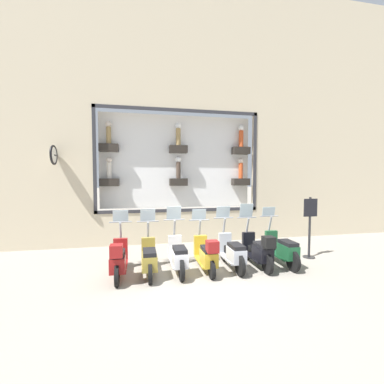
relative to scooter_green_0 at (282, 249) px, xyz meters
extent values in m
plane|color=gray|center=(-0.37, 2.47, -0.45)|extent=(120.00, 120.00, 0.00)
cube|color=beige|center=(3.23, 2.47, 0.15)|extent=(0.40, 6.16, 1.19)
cube|color=beige|center=(3.23, 2.47, 7.00)|extent=(0.40, 6.16, 4.81)
cube|color=#2D2D33|center=(3.02, 2.47, 4.53)|extent=(0.04, 6.16, 0.12)
cube|color=#2D2D33|center=(3.02, 2.47, 0.80)|extent=(0.04, 6.16, 0.12)
cube|color=#2D2D33|center=(3.02, -0.55, 2.67)|extent=(0.04, 0.12, 3.85)
cube|color=#2D2D33|center=(3.02, 5.49, 2.67)|extent=(0.04, 0.12, 3.85)
cube|color=white|center=(3.58, 2.47, 2.67)|extent=(0.04, 5.92, 3.61)
cube|color=#28231E|center=(3.36, -0.10, 3.13)|extent=(0.36, 0.68, 0.28)
cylinder|color=#CC4C23|center=(3.36, -0.10, 3.60)|extent=(0.18, 0.18, 0.66)
sphere|color=white|center=(3.36, -0.10, 4.05)|extent=(0.24, 0.24, 0.24)
cube|color=#28231E|center=(3.36, 2.47, 3.13)|extent=(0.36, 0.68, 0.28)
cylinder|color=#9E7F4C|center=(3.36, 2.47, 3.60)|extent=(0.18, 0.18, 0.65)
sphere|color=white|center=(3.36, 2.47, 4.04)|extent=(0.24, 0.24, 0.24)
cube|color=#28231E|center=(3.36, 5.04, 3.13)|extent=(0.36, 0.68, 0.28)
cylinder|color=#9E7F4C|center=(3.36, 5.04, 3.57)|extent=(0.17, 0.17, 0.61)
sphere|color=beige|center=(3.36, 5.04, 3.99)|extent=(0.22, 0.22, 0.22)
cube|color=#28231E|center=(3.36, -0.10, 1.86)|extent=(0.36, 0.68, 0.28)
cylinder|color=#CC4C23|center=(3.36, -0.10, 2.31)|extent=(0.17, 0.17, 0.62)
sphere|color=beige|center=(3.36, -0.10, 2.73)|extent=(0.22, 0.22, 0.22)
cube|color=#28231E|center=(3.36, 2.47, 1.86)|extent=(0.36, 0.68, 0.28)
cylinder|color=#47382D|center=(3.36, 2.47, 2.32)|extent=(0.17, 0.17, 0.63)
sphere|color=white|center=(3.36, 2.47, 2.74)|extent=(0.23, 0.23, 0.23)
cube|color=#28231E|center=(3.36, 5.04, 1.86)|extent=(0.36, 0.68, 0.28)
cylinder|color=silver|center=(3.36, 5.04, 2.30)|extent=(0.16, 0.16, 0.59)
sphere|color=beige|center=(3.36, 5.04, 2.70)|extent=(0.21, 0.21, 0.21)
cylinder|color=black|center=(2.86, 6.70, 2.78)|extent=(0.35, 0.05, 0.05)
torus|color=black|center=(2.68, 6.70, 2.78)|extent=(0.66, 0.07, 0.66)
cylinder|color=white|center=(2.68, 6.70, 2.78)|extent=(0.54, 0.03, 0.54)
cylinder|color=black|center=(0.72, 0.00, -0.17)|extent=(0.56, 0.09, 0.56)
cylinder|color=black|center=(-0.53, 0.00, -0.17)|extent=(0.56, 0.09, 0.56)
cube|color=#19512D|center=(0.09, 0.00, -0.18)|extent=(1.02, 0.38, 0.06)
cube|color=#19512D|center=(-0.28, 0.00, 0.03)|extent=(0.61, 0.35, 0.36)
cube|color=black|center=(-0.28, 0.00, 0.26)|extent=(0.58, 0.31, 0.10)
cube|color=#19512D|center=(0.64, 0.00, 0.13)|extent=(0.12, 0.37, 0.56)
cylinder|color=gray|center=(0.71, 0.00, 0.62)|extent=(0.20, 0.06, 0.45)
cylinder|color=gray|center=(0.78, 0.00, 0.84)|extent=(0.04, 0.61, 0.04)
cube|color=silver|center=(0.82, 0.00, 0.98)|extent=(0.07, 0.42, 0.28)
cylinder|color=black|center=(0.74, 0.75, -0.19)|extent=(0.52, 0.09, 0.52)
cylinder|color=black|center=(-0.55, 0.75, -0.19)|extent=(0.52, 0.09, 0.52)
cube|color=black|center=(0.09, 0.75, -0.20)|extent=(1.02, 0.39, 0.06)
cube|color=black|center=(-0.28, 0.75, 0.01)|extent=(0.61, 0.35, 0.36)
cube|color=black|center=(-0.28, 0.75, 0.24)|extent=(0.58, 0.31, 0.10)
cube|color=black|center=(0.64, 0.75, 0.11)|extent=(0.12, 0.37, 0.56)
cylinder|color=gray|center=(0.71, 0.75, 0.60)|extent=(0.20, 0.06, 0.45)
cylinder|color=gray|center=(0.78, 0.75, 0.82)|extent=(0.04, 0.60, 0.04)
cube|color=silver|center=(0.82, 0.75, 1.03)|extent=(0.10, 0.42, 0.42)
cube|color=black|center=(-0.60, 0.75, 0.40)|extent=(0.28, 0.28, 0.28)
cylinder|color=black|center=(0.73, 1.49, -0.18)|extent=(0.54, 0.09, 0.54)
cylinder|color=black|center=(-0.54, 1.49, -0.18)|extent=(0.54, 0.09, 0.54)
cube|color=#B7BCC6|center=(0.09, 1.49, -0.19)|extent=(1.02, 0.38, 0.06)
cube|color=#B7BCC6|center=(-0.28, 1.49, 0.02)|extent=(0.61, 0.35, 0.36)
cube|color=black|center=(-0.28, 1.49, 0.25)|extent=(0.58, 0.31, 0.10)
cube|color=#B7BCC6|center=(0.64, 1.49, 0.12)|extent=(0.12, 0.37, 0.56)
cylinder|color=gray|center=(0.71, 1.49, 0.61)|extent=(0.20, 0.06, 0.45)
cylinder|color=gray|center=(0.78, 1.49, 0.83)|extent=(0.04, 0.60, 0.04)
cube|color=silver|center=(0.82, 1.49, 1.00)|extent=(0.09, 0.42, 0.35)
cylinder|color=black|center=(0.76, 2.24, -0.22)|extent=(0.46, 0.09, 0.46)
cylinder|color=black|center=(-0.57, 2.24, -0.22)|extent=(0.46, 0.09, 0.46)
cube|color=gold|center=(0.09, 2.24, -0.23)|extent=(1.02, 0.39, 0.06)
cube|color=gold|center=(-0.28, 2.24, -0.02)|extent=(0.61, 0.35, 0.36)
cube|color=black|center=(-0.28, 2.24, 0.21)|extent=(0.58, 0.31, 0.10)
cube|color=gold|center=(0.64, 2.24, 0.08)|extent=(0.12, 0.37, 0.56)
cylinder|color=gray|center=(0.71, 2.24, 0.57)|extent=(0.20, 0.06, 0.45)
cylinder|color=gray|center=(0.78, 2.24, 0.79)|extent=(0.04, 0.60, 0.04)
cube|color=silver|center=(0.82, 2.24, 0.95)|extent=(0.08, 0.42, 0.32)
cube|color=maroon|center=(-0.62, 2.24, 0.37)|extent=(0.28, 0.28, 0.28)
cylinder|color=black|center=(0.73, 2.98, -0.18)|extent=(0.53, 0.09, 0.53)
cylinder|color=black|center=(-0.55, 2.98, -0.18)|extent=(0.53, 0.09, 0.53)
cube|color=silver|center=(0.09, 2.98, -0.20)|extent=(1.02, 0.39, 0.06)
cube|color=silver|center=(-0.28, 2.98, 0.01)|extent=(0.61, 0.35, 0.36)
cube|color=black|center=(-0.28, 2.98, 0.24)|extent=(0.58, 0.31, 0.10)
cube|color=silver|center=(0.64, 2.98, 0.11)|extent=(0.12, 0.37, 0.56)
cylinder|color=gray|center=(0.71, 2.98, 0.61)|extent=(0.20, 0.06, 0.45)
cylinder|color=gray|center=(0.78, 2.98, 0.82)|extent=(0.04, 0.60, 0.04)
cube|color=silver|center=(0.82, 2.98, 1.01)|extent=(0.10, 0.42, 0.38)
cylinder|color=black|center=(0.75, 3.73, -0.21)|extent=(0.47, 0.09, 0.47)
cylinder|color=black|center=(-0.57, 3.73, -0.21)|extent=(0.47, 0.09, 0.47)
cube|color=olive|center=(0.09, 3.73, -0.22)|extent=(1.02, 0.38, 0.06)
cube|color=olive|center=(-0.28, 3.73, -0.01)|extent=(0.61, 0.35, 0.36)
cube|color=black|center=(-0.28, 3.73, 0.22)|extent=(0.58, 0.31, 0.10)
cube|color=olive|center=(0.64, 3.73, 0.09)|extent=(0.12, 0.37, 0.56)
cylinder|color=gray|center=(0.71, 3.73, 0.58)|extent=(0.20, 0.06, 0.45)
cylinder|color=gray|center=(0.78, 3.73, 0.80)|extent=(0.04, 0.60, 0.04)
cube|color=silver|center=(0.82, 3.73, 0.98)|extent=(0.09, 0.42, 0.36)
cylinder|color=black|center=(0.75, 4.47, -0.20)|extent=(0.50, 0.09, 0.50)
cylinder|color=black|center=(-0.56, 4.47, -0.20)|extent=(0.50, 0.09, 0.50)
cube|color=maroon|center=(0.09, 4.47, -0.21)|extent=(1.02, 0.38, 0.06)
cube|color=maroon|center=(-0.28, 4.47, 0.00)|extent=(0.61, 0.35, 0.36)
cube|color=black|center=(-0.28, 4.47, 0.23)|extent=(0.58, 0.31, 0.10)
cube|color=maroon|center=(0.64, 4.47, 0.10)|extent=(0.12, 0.37, 0.56)
cylinder|color=gray|center=(0.71, 4.47, 0.59)|extent=(0.20, 0.06, 0.45)
cylinder|color=gray|center=(0.78, 4.47, 0.81)|extent=(0.04, 0.61, 0.04)
cube|color=silver|center=(0.82, 4.47, 0.97)|extent=(0.08, 0.42, 0.32)
cube|color=maroon|center=(-0.61, 4.47, 0.39)|extent=(0.28, 0.28, 0.28)
cylinder|color=#232326|center=(0.46, -1.19, -0.43)|extent=(0.36, 0.36, 0.02)
cylinder|color=#232326|center=(0.46, -1.19, 0.50)|extent=(0.07, 0.07, 1.88)
cube|color=black|center=(0.44, -1.19, 1.11)|extent=(0.03, 0.45, 0.55)
camera|label=1|loc=(-6.51, 3.94, 2.03)|focal=24.00mm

